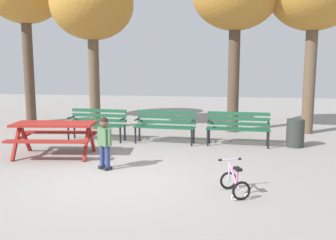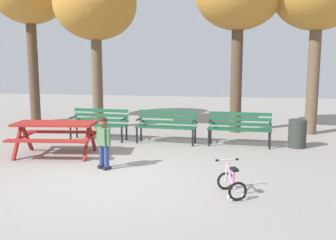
% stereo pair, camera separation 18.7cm
% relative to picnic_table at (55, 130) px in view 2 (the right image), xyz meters
% --- Properties ---
extents(ground, '(36.00, 36.00, 0.00)m').
position_rel_picnic_table_xyz_m(ground, '(1.83, -1.52, -0.59)').
color(ground, gray).
extents(picnic_table, '(1.97, 1.58, 0.79)m').
position_rel_picnic_table_xyz_m(picnic_table, '(0.00, 0.00, 0.00)').
color(picnic_table, maroon).
rests_on(picnic_table, ground).
extents(park_bench_far_left, '(1.62, 0.54, 0.85)m').
position_rel_picnic_table_xyz_m(park_bench_far_left, '(0.32, 1.87, -0.08)').
color(park_bench_far_left, '#195133').
rests_on(park_bench_far_left, ground).
extents(park_bench_left, '(1.62, 0.55, 0.85)m').
position_rel_picnic_table_xyz_m(park_bench_left, '(2.22, 1.84, -0.08)').
color(park_bench_left, '#195133').
rests_on(park_bench_left, ground).
extents(park_bench_right, '(1.62, 0.53, 0.85)m').
position_rel_picnic_table_xyz_m(park_bench_right, '(4.12, 1.85, -0.08)').
color(park_bench_right, '#195133').
rests_on(park_bench_right, ground).
extents(child_standing, '(0.35, 0.27, 1.05)m').
position_rel_picnic_table_xyz_m(child_standing, '(1.48, -0.85, 0.02)').
color(child_standing, navy).
rests_on(child_standing, ground).
extents(kids_bicycle, '(0.53, 0.63, 0.54)m').
position_rel_picnic_table_xyz_m(kids_bicycle, '(4.00, -1.90, -0.39)').
color(kids_bicycle, black).
rests_on(kids_bicycle, ground).
extents(trash_bin, '(0.44, 0.44, 0.70)m').
position_rel_picnic_table_xyz_m(trash_bin, '(5.55, 1.90, -0.24)').
color(trash_bin, '#2D332D').
rests_on(trash_bin, ground).
extents(tree_left, '(2.60, 2.60, 5.03)m').
position_rel_picnic_table_xyz_m(tree_left, '(-0.42, 3.70, 3.29)').
color(tree_left, brown).
rests_on(tree_left, ground).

